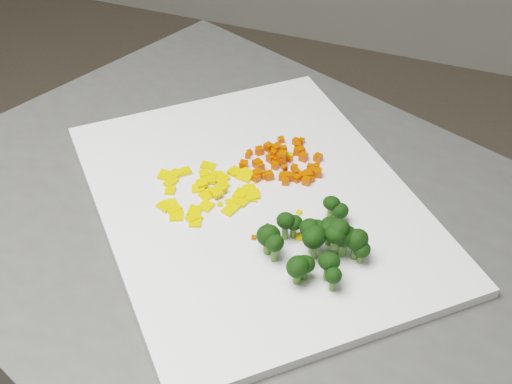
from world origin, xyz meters
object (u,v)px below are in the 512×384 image
(cutting_board, at_px, (256,202))
(broccoli_pile, at_px, (325,230))
(carrot_pile, at_px, (282,154))
(pepper_pile, at_px, (205,186))

(cutting_board, height_order, broccoli_pile, broccoli_pile)
(broccoli_pile, bearing_deg, carrot_pile, 126.19)
(carrot_pile, relative_size, pepper_pile, 0.86)
(carrot_pile, relative_size, broccoli_pile, 0.83)
(carrot_pile, bearing_deg, cutting_board, -94.18)
(broccoli_pile, bearing_deg, cutting_board, 151.98)
(cutting_board, distance_m, pepper_pile, 0.06)
(carrot_pile, bearing_deg, pepper_pile, -128.33)
(carrot_pile, distance_m, broccoli_pile, 0.16)
(cutting_board, bearing_deg, carrot_pile, 85.82)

